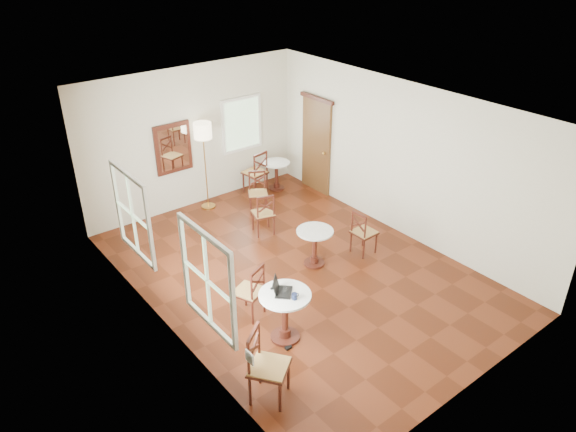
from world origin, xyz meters
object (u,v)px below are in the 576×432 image
object	(u,v)px
chair_mid_a	(263,213)
floor_lamp	(203,137)
chair_near_a	(250,291)
chair_mid_b	(363,232)
chair_back_a	(256,172)
mouse	(272,288)
water_glass	(285,291)
cafe_table_back	(276,172)
cafe_table_near	(285,311)
chair_near_b	(267,366)
cafe_table_mid	(315,243)
chair_back_b	(258,192)
navy_mug	(295,296)
power_adapter	(288,348)
laptop	(280,289)

from	to	relation	value
chair_mid_a	floor_lamp	size ratio (longest dim) A/B	0.46
chair_near_a	chair_mid_b	bearing A→B (deg)	161.88
chair_mid_b	chair_back_a	bearing A→B (deg)	0.33
chair_mid_b	mouse	size ratio (longest dim) A/B	10.55
chair_mid_b	water_glass	distance (m)	2.82
cafe_table_back	chair_mid_a	bearing A→B (deg)	-134.26
cafe_table_back	chair_near_a	size ratio (longest dim) A/B	0.72
cafe_table_near	chair_back_a	bearing A→B (deg)	59.58
cafe_table_back	chair_near_b	world-z (taller)	chair_near_b
cafe_table_mid	mouse	bearing A→B (deg)	-148.73
chair_near_a	chair_back_b	distance (m)	3.52
cafe_table_back	floor_lamp	bearing A→B (deg)	174.02
cafe_table_mid	chair_mid_a	world-z (taller)	chair_mid_a
chair_mid_a	navy_mug	bearing A→B (deg)	78.11
cafe_table_near	chair_mid_a	xyz separation A→B (m)	(1.59, 2.72, -0.06)
floor_lamp	power_adapter	bearing A→B (deg)	-107.03
cafe_table_back	floor_lamp	xyz separation A→B (m)	(-1.73, 0.18, 1.21)
mouse	power_adapter	distance (m)	0.91
navy_mug	cafe_table_back	bearing A→B (deg)	55.65
cafe_table_back	chair_mid_b	xyz separation A→B (m)	(-0.42, -3.21, 0.03)
floor_lamp	navy_mug	size ratio (longest dim) A/B	15.98
chair_near_a	chair_mid_b	size ratio (longest dim) A/B	1.05
chair_mid_a	chair_mid_b	bearing A→B (deg)	136.60
cafe_table_mid	chair_back_a	xyz separation A→B (m)	(0.89, 3.07, 0.07)
chair_back_a	chair_mid_a	bearing A→B (deg)	50.27
chair_back_a	mouse	size ratio (longest dim) A/B	12.18
cafe_table_mid	water_glass	xyz separation A→B (m)	(-1.64, -1.25, 0.43)
cafe_table_mid	chair_near_b	bearing A→B (deg)	-141.58
chair_back_a	cafe_table_back	bearing A→B (deg)	156.65
chair_mid_a	chair_near_a	bearing A→B (deg)	65.64
chair_near_b	floor_lamp	xyz separation A→B (m)	(2.17, 5.13, 1.09)
laptop	chair_back_a	bearing A→B (deg)	13.55
chair_mid_a	navy_mug	distance (m)	3.31
chair_back_b	water_glass	distance (m)	4.13
cafe_table_mid	cafe_table_back	world-z (taller)	cafe_table_mid
chair_mid_a	floor_lamp	bearing A→B (deg)	-63.65
chair_mid_a	water_glass	world-z (taller)	water_glass
floor_lamp	power_adapter	size ratio (longest dim) A/B	19.35
chair_mid_b	chair_back_a	xyz separation A→B (m)	(-0.07, 3.33, 0.07)
cafe_table_mid	chair_mid_b	distance (m)	1.00
chair_mid_a	chair_near_b	bearing A→B (deg)	70.92
floor_lamp	power_adapter	world-z (taller)	floor_lamp
floor_lamp	laptop	xyz separation A→B (m)	(-1.32, -4.31, -0.76)
floor_lamp	power_adapter	xyz separation A→B (m)	(-1.41, -4.59, -1.60)
floor_lamp	laptop	size ratio (longest dim) A/B	4.75
chair_near_a	chair_back_b	bearing A→B (deg)	-150.40
chair_near_a	chair_back_b	xyz separation A→B (m)	(2.14, 2.80, -0.02)
cafe_table_mid	chair_near_a	world-z (taller)	chair_near_a
floor_lamp	mouse	size ratio (longest dim) A/B	23.00
cafe_table_near	cafe_table_mid	size ratio (longest dim) A/B	1.15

